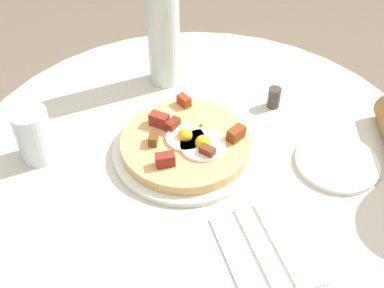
{
  "coord_description": "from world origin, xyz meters",
  "views": [
    {
      "loc": [
        -0.66,
        0.02,
        1.35
      ],
      "look_at": [
        -0.0,
        0.01,
        0.74
      ],
      "focal_mm": 43.1,
      "sensor_mm": 36.0,
      "label": 1
    }
  ],
  "objects_px": {
    "breakfast_pizza": "(186,142)",
    "water_glass": "(34,135)",
    "bread_plate": "(337,163)",
    "water_bottle": "(163,27)",
    "dining_table": "(198,206)",
    "pepper_shaker": "(274,98)",
    "knife": "(257,250)",
    "pizza_plate": "(186,149)",
    "fork": "(278,245)"
  },
  "relations": [
    {
      "from": "breakfast_pizza",
      "to": "water_glass",
      "type": "relative_size",
      "value": 2.31
    },
    {
      "from": "bread_plate",
      "to": "water_bottle",
      "type": "relative_size",
      "value": 0.57
    },
    {
      "from": "water_glass",
      "to": "dining_table",
      "type": "bearing_deg",
      "value": -88.07
    },
    {
      "from": "dining_table",
      "to": "breakfast_pizza",
      "type": "distance_m",
      "value": 0.2
    },
    {
      "from": "bread_plate",
      "to": "pepper_shaker",
      "type": "distance_m",
      "value": 0.21
    },
    {
      "from": "knife",
      "to": "water_glass",
      "type": "height_order",
      "value": "water_glass"
    },
    {
      "from": "pizza_plate",
      "to": "dining_table",
      "type": "bearing_deg",
      "value": -89.68
    },
    {
      "from": "knife",
      "to": "pepper_shaker",
      "type": "distance_m",
      "value": 0.39
    },
    {
      "from": "knife",
      "to": "dining_table",
      "type": "bearing_deg",
      "value": 3.81
    },
    {
      "from": "dining_table",
      "to": "water_bottle",
      "type": "height_order",
      "value": "water_bottle"
    },
    {
      "from": "dining_table",
      "to": "pizza_plate",
      "type": "bearing_deg",
      "value": 90.32
    },
    {
      "from": "pizza_plate",
      "to": "bread_plate",
      "type": "height_order",
      "value": "pizza_plate"
    },
    {
      "from": "water_bottle",
      "to": "pepper_shaker",
      "type": "xyz_separation_m",
      "value": [
        -0.1,
        -0.24,
        -0.12
      ]
    },
    {
      "from": "breakfast_pizza",
      "to": "dining_table",
      "type": "bearing_deg",
      "value": -88.1
    },
    {
      "from": "pizza_plate",
      "to": "water_bottle",
      "type": "height_order",
      "value": "water_bottle"
    },
    {
      "from": "fork",
      "to": "pepper_shaker",
      "type": "relative_size",
      "value": 3.9
    },
    {
      "from": "breakfast_pizza",
      "to": "fork",
      "type": "bearing_deg",
      "value": -146.63
    },
    {
      "from": "pizza_plate",
      "to": "knife",
      "type": "relative_size",
      "value": 1.6
    },
    {
      "from": "bread_plate",
      "to": "pepper_shaker",
      "type": "xyz_separation_m",
      "value": [
        0.18,
        0.1,
        0.02
      ]
    },
    {
      "from": "bread_plate",
      "to": "water_bottle",
      "type": "height_order",
      "value": "water_bottle"
    },
    {
      "from": "bread_plate",
      "to": "fork",
      "type": "relative_size",
      "value": 0.88
    },
    {
      "from": "fork",
      "to": "water_bottle",
      "type": "xyz_separation_m",
      "value": [
        0.47,
        0.2,
        0.13
      ]
    },
    {
      "from": "water_glass",
      "to": "water_bottle",
      "type": "distance_m",
      "value": 0.36
    },
    {
      "from": "knife",
      "to": "pepper_shaker",
      "type": "xyz_separation_m",
      "value": [
        0.38,
        -0.08,
        0.02
      ]
    },
    {
      "from": "water_bottle",
      "to": "pepper_shaker",
      "type": "bearing_deg",
      "value": -112.78
    },
    {
      "from": "fork",
      "to": "knife",
      "type": "distance_m",
      "value": 0.04
    },
    {
      "from": "dining_table",
      "to": "pepper_shaker",
      "type": "relative_size",
      "value": 20.31
    },
    {
      "from": "pizza_plate",
      "to": "water_bottle",
      "type": "relative_size",
      "value": 1.04
    },
    {
      "from": "fork",
      "to": "water_glass",
      "type": "relative_size",
      "value": 1.65
    },
    {
      "from": "fork",
      "to": "bread_plate",
      "type": "bearing_deg",
      "value": -54.25
    },
    {
      "from": "breakfast_pizza",
      "to": "knife",
      "type": "height_order",
      "value": "breakfast_pizza"
    },
    {
      "from": "knife",
      "to": "fork",
      "type": "bearing_deg",
      "value": -90.0
    },
    {
      "from": "water_glass",
      "to": "fork",
      "type": "bearing_deg",
      "value": -116.35
    },
    {
      "from": "water_glass",
      "to": "water_bottle",
      "type": "xyz_separation_m",
      "value": [
        0.25,
        -0.24,
        0.08
      ]
    },
    {
      "from": "dining_table",
      "to": "water_bottle",
      "type": "distance_m",
      "value": 0.4
    },
    {
      "from": "water_glass",
      "to": "pepper_shaker",
      "type": "bearing_deg",
      "value": -72.14
    },
    {
      "from": "fork",
      "to": "knife",
      "type": "relative_size",
      "value": 1.0
    },
    {
      "from": "pizza_plate",
      "to": "water_glass",
      "type": "bearing_deg",
      "value": 92.07
    },
    {
      "from": "dining_table",
      "to": "bread_plate",
      "type": "relative_size",
      "value": 5.89
    },
    {
      "from": "bread_plate",
      "to": "dining_table",
      "type": "bearing_deg",
      "value": 81.64
    },
    {
      "from": "knife",
      "to": "pepper_shaker",
      "type": "height_order",
      "value": "pepper_shaker"
    },
    {
      "from": "breakfast_pizza",
      "to": "knife",
      "type": "relative_size",
      "value": 1.4
    },
    {
      "from": "breakfast_pizza",
      "to": "bread_plate",
      "type": "distance_m",
      "value": 0.29
    },
    {
      "from": "breakfast_pizza",
      "to": "water_glass",
      "type": "xyz_separation_m",
      "value": [
        -0.01,
        0.29,
        0.03
      ]
    },
    {
      "from": "water_glass",
      "to": "pepper_shaker",
      "type": "height_order",
      "value": "water_glass"
    },
    {
      "from": "water_glass",
      "to": "pepper_shaker",
      "type": "relative_size",
      "value": 2.37
    },
    {
      "from": "bread_plate",
      "to": "water_glass",
      "type": "relative_size",
      "value": 1.46
    },
    {
      "from": "bread_plate",
      "to": "knife",
      "type": "relative_size",
      "value": 0.88
    },
    {
      "from": "pizza_plate",
      "to": "water_glass",
      "type": "xyz_separation_m",
      "value": [
        -0.01,
        0.28,
        0.05
      ]
    },
    {
      "from": "knife",
      "to": "water_bottle",
      "type": "bearing_deg",
      "value": 1.69
    }
  ]
}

